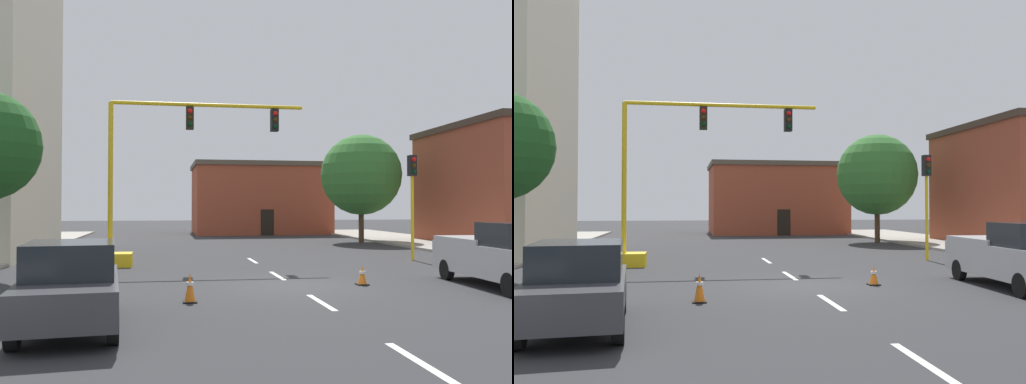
% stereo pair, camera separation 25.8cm
% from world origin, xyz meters
% --- Properties ---
extents(ground_plane, '(160.00, 160.00, 0.00)m').
position_xyz_m(ground_plane, '(0.00, 0.00, 0.00)').
color(ground_plane, '#2D2D30').
extents(lane_stripe_seg_1, '(0.16, 2.40, 0.01)m').
position_xyz_m(lane_stripe_seg_1, '(0.00, -8.50, 0.00)').
color(lane_stripe_seg_1, silver).
rests_on(lane_stripe_seg_1, ground_plane).
extents(lane_stripe_seg_2, '(0.16, 2.40, 0.01)m').
position_xyz_m(lane_stripe_seg_2, '(0.00, -3.00, 0.00)').
color(lane_stripe_seg_2, silver).
rests_on(lane_stripe_seg_2, ground_plane).
extents(lane_stripe_seg_3, '(0.16, 2.40, 0.01)m').
position_xyz_m(lane_stripe_seg_3, '(0.00, 2.50, 0.00)').
color(lane_stripe_seg_3, silver).
rests_on(lane_stripe_seg_3, ground_plane).
extents(lane_stripe_seg_4, '(0.16, 2.40, 0.01)m').
position_xyz_m(lane_stripe_seg_4, '(0.00, 8.00, 0.00)').
color(lane_stripe_seg_4, silver).
rests_on(lane_stripe_seg_4, ground_plane).
extents(building_brick_center, '(12.12, 8.99, 6.34)m').
position_xyz_m(building_brick_center, '(4.68, 33.41, 3.18)').
color(building_brick_center, brown).
rests_on(building_brick_center, ground_plane).
extents(traffic_signal_gantry, '(8.98, 1.20, 6.83)m').
position_xyz_m(traffic_signal_gantry, '(-5.00, 6.55, 2.24)').
color(traffic_signal_gantry, yellow).
rests_on(traffic_signal_gantry, ground_plane).
extents(traffic_light_pole_right, '(0.32, 0.47, 4.80)m').
position_xyz_m(traffic_light_pole_right, '(7.24, 6.94, 3.53)').
color(traffic_light_pole_right, yellow).
rests_on(traffic_light_pole_right, ground_plane).
extents(tree_right_far, '(5.52, 5.52, 7.39)m').
position_xyz_m(tree_right_far, '(9.40, 19.39, 4.62)').
color(tree_right_far, '#4C3823').
rests_on(tree_right_far, ground_plane).
extents(pickup_truck_silver, '(2.20, 5.47, 1.99)m').
position_xyz_m(pickup_truck_silver, '(6.20, -1.46, 0.97)').
color(pickup_truck_silver, '#BCBCC1').
rests_on(pickup_truck_silver, ground_plane).
extents(sedan_dark_gray_mid_left, '(2.24, 4.65, 1.74)m').
position_xyz_m(sedan_dark_gray_mid_left, '(-5.85, -5.10, 0.89)').
color(sedan_dark_gray_mid_left, '#3D3D42').
rests_on(sedan_dark_gray_mid_left, ground_plane).
extents(traffic_cone_roadside_a, '(0.36, 0.36, 0.76)m').
position_xyz_m(traffic_cone_roadside_a, '(-3.32, -2.49, 0.37)').
color(traffic_cone_roadside_a, black).
rests_on(traffic_cone_roadside_a, ground_plane).
extents(traffic_cone_roadside_b, '(0.36, 0.36, 0.61)m').
position_xyz_m(traffic_cone_roadside_b, '(2.15, -0.19, 0.30)').
color(traffic_cone_roadside_b, black).
rests_on(traffic_cone_roadside_b, ground_plane).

